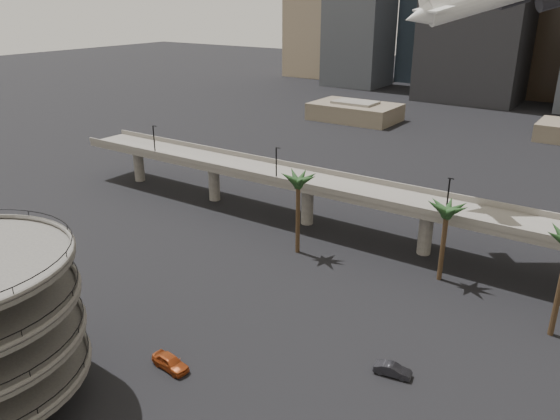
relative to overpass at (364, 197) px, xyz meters
The scene contains 5 objects.
overpass is the anchor object (origin of this frame).
palm_trees 23.10m from the overpass, 19.31° to the right, with size 54.40×18.40×14.00m.
low_buildings 87.69m from the overpass, 85.49° to the left, with size 135.00×27.50×6.80m.
car_a 44.42m from the overpass, 92.03° to the right, with size 1.93×4.79×1.63m, color #9F3F16.
car_b 37.14m from the overpass, 58.30° to the right, with size 1.43×4.11×1.35m, color black.
Camera 1 is at (36.67, -23.23, 38.42)m, focal length 35.00 mm.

